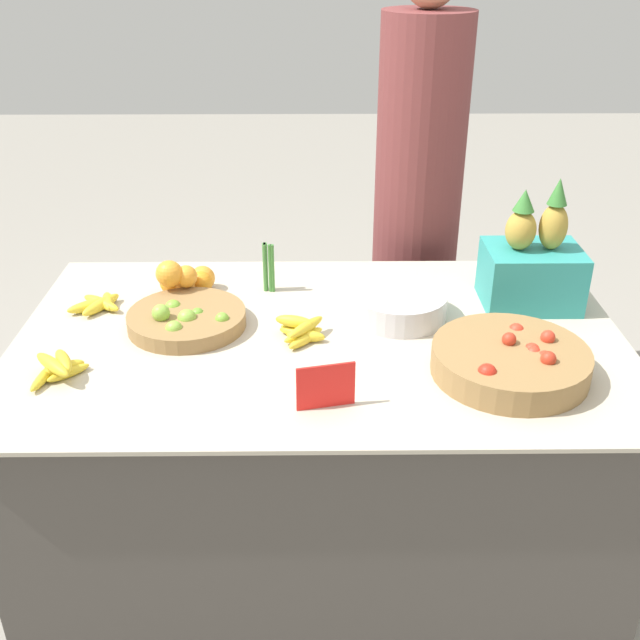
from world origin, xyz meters
TOP-DOWN VIEW (x-y plane):
  - ground_plane at (0.00, 0.00)m, footprint 12.00×12.00m
  - market_table at (0.00, 0.00)m, footprint 1.76×1.08m
  - lime_bowl at (-0.39, 0.06)m, footprint 0.35×0.35m
  - tomato_basket at (0.50, -0.21)m, footprint 0.41×0.41m
  - orange_pile at (-0.42, 0.27)m, footprint 0.17×0.18m
  - metal_bowl at (0.24, 0.11)m, footprint 0.28×0.28m
  - price_sign at (0.01, -0.36)m, footprint 0.14×0.04m
  - produce_crate at (0.65, 0.20)m, footprint 0.29×0.22m
  - veg_bundle at (-0.17, 0.30)m, footprint 0.04×0.03m
  - banana_bunch_back_center at (-0.68, 0.18)m, footprint 0.17×0.16m
  - banana_bunch_front_center at (-0.69, -0.22)m, footprint 0.15×0.16m
  - banana_bunch_middle_left at (-0.05, -0.02)m, footprint 0.15×0.15m
  - vendor_person at (0.38, 0.81)m, footprint 0.33×0.33m

SIDE VIEW (x-z plane):
  - ground_plane at x=0.00m, z-range 0.00..0.00m
  - market_table at x=0.00m, z-range 0.00..0.68m
  - banana_bunch_back_center at x=-0.68m, z-range 0.68..0.72m
  - banana_bunch_middle_left at x=-0.05m, z-range 0.67..0.74m
  - lime_bowl at x=-0.39m, z-range 0.66..0.75m
  - banana_bunch_front_center at x=-0.69m, z-range 0.68..0.74m
  - tomato_basket at x=0.50m, z-range 0.67..0.77m
  - metal_bowl at x=0.24m, z-range 0.68..0.76m
  - orange_pile at x=-0.42m, z-range 0.67..0.81m
  - price_sign at x=0.01m, z-range 0.68..0.80m
  - veg_bundle at x=-0.17m, z-range 0.68..0.84m
  - vendor_person at x=0.38m, z-range -0.06..1.60m
  - produce_crate at x=0.65m, z-range 0.60..1.01m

